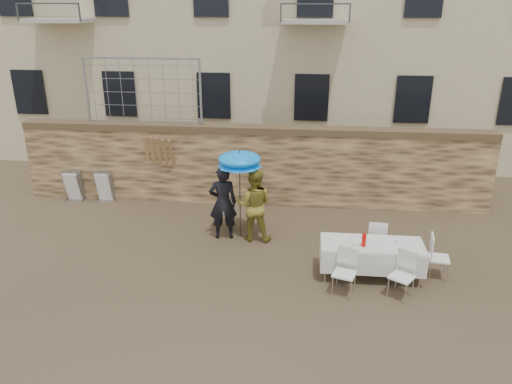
# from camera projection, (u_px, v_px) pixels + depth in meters

# --- Properties ---
(ground) EXTENTS (80.00, 80.00, 0.00)m
(ground) POSITION_uv_depth(u_px,v_px,m) (224.00, 298.00, 9.80)
(ground) COLOR brown
(ground) RESTS_ON ground
(stone_wall) EXTENTS (13.00, 0.50, 2.20)m
(stone_wall) POSITION_uv_depth(u_px,v_px,m) (252.00, 166.00, 14.03)
(stone_wall) COLOR olive
(stone_wall) RESTS_ON ground
(chain_link_fence) EXTENTS (3.20, 0.06, 1.80)m
(chain_link_fence) POSITION_uv_depth(u_px,v_px,m) (143.00, 92.00, 13.60)
(chain_link_fence) COLOR gray
(chain_link_fence) RESTS_ON stone_wall
(man_suit) EXTENTS (0.74, 0.56, 1.84)m
(man_suit) POSITION_uv_depth(u_px,v_px,m) (223.00, 203.00, 11.95)
(man_suit) COLOR black
(man_suit) RESTS_ON ground
(woman_dress) EXTENTS (0.90, 0.71, 1.79)m
(woman_dress) POSITION_uv_depth(u_px,v_px,m) (254.00, 205.00, 11.89)
(woman_dress) COLOR gold
(woman_dress) RESTS_ON ground
(umbrella) EXTENTS (1.05, 1.05, 2.05)m
(umbrella) POSITION_uv_depth(u_px,v_px,m) (240.00, 162.00, 11.64)
(umbrella) COLOR #3F3F44
(umbrella) RESTS_ON ground
(couple_chair_left) EXTENTS (0.56, 0.56, 0.96)m
(couple_chair_left) POSITION_uv_depth(u_px,v_px,m) (227.00, 211.00, 12.62)
(couple_chair_left) COLOR white
(couple_chair_left) RESTS_ON ground
(couple_chair_right) EXTENTS (0.55, 0.55, 0.96)m
(couple_chair_right) POSITION_uv_depth(u_px,v_px,m) (254.00, 212.00, 12.55)
(couple_chair_right) COLOR white
(couple_chair_right) RESTS_ON ground
(banquet_table) EXTENTS (2.10, 0.85, 0.78)m
(banquet_table) POSITION_uv_depth(u_px,v_px,m) (372.00, 245.00, 10.30)
(banquet_table) COLOR silver
(banquet_table) RESTS_ON ground
(soda_bottle) EXTENTS (0.09, 0.09, 0.26)m
(soda_bottle) POSITION_uv_depth(u_px,v_px,m) (364.00, 240.00, 10.12)
(soda_bottle) COLOR red
(soda_bottle) RESTS_ON banquet_table
(table_chair_front_left) EXTENTS (0.61, 0.61, 0.96)m
(table_chair_front_left) POSITION_uv_depth(u_px,v_px,m) (344.00, 273.00, 9.76)
(table_chair_front_left) COLOR white
(table_chair_front_left) RESTS_ON ground
(table_chair_front_right) EXTENTS (0.67, 0.67, 0.96)m
(table_chair_front_right) POSITION_uv_depth(u_px,v_px,m) (402.00, 276.00, 9.65)
(table_chair_front_right) COLOR white
(table_chair_front_right) RESTS_ON ground
(table_chair_back) EXTENTS (0.52, 0.52, 0.96)m
(table_chair_back) POSITION_uv_depth(u_px,v_px,m) (376.00, 239.00, 11.12)
(table_chair_back) COLOR white
(table_chair_back) RESTS_ON ground
(table_chair_side) EXTENTS (0.53, 0.53, 0.96)m
(table_chair_side) POSITION_uv_depth(u_px,v_px,m) (439.00, 257.00, 10.35)
(table_chair_side) COLOR white
(table_chair_side) RESTS_ON ground
(chair_stack_left) EXTENTS (0.46, 0.47, 0.92)m
(chair_stack_left) POSITION_uv_depth(u_px,v_px,m) (77.00, 183.00, 14.52)
(chair_stack_left) COLOR white
(chair_stack_left) RESTS_ON ground
(chair_stack_right) EXTENTS (0.46, 0.40, 0.92)m
(chair_stack_right) POSITION_uv_depth(u_px,v_px,m) (107.00, 185.00, 14.43)
(chair_stack_right) COLOR white
(chair_stack_right) RESTS_ON ground
(wood_planks) EXTENTS (0.70, 0.20, 2.00)m
(wood_planks) POSITION_uv_depth(u_px,v_px,m) (160.00, 168.00, 14.15)
(wood_planks) COLOR #A37749
(wood_planks) RESTS_ON ground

